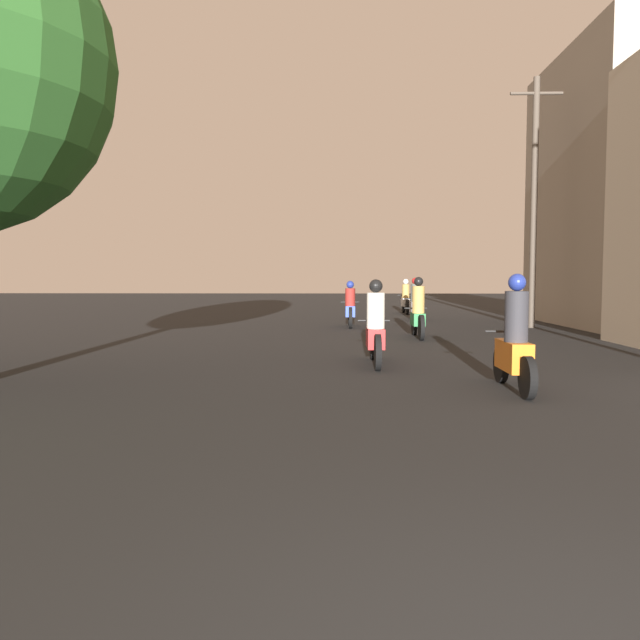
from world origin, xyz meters
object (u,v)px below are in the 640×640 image
Objects in this scene: motorcycle_blue at (350,308)px; building_right_far at (622,190)px; motorcycle_orange at (514,345)px; motorcycle_red at (375,331)px; motorcycle_green at (418,314)px; motorcycle_silver at (415,303)px; motorcycle_white at (405,300)px; utility_pole_far at (534,199)px.

building_right_far is (8.97, 1.15, 3.88)m from motorcycle_blue.
motorcycle_orange is 11.42m from motorcycle_blue.
motorcycle_red is 13.68m from building_right_far.
motorcycle_green is 6.94m from motorcycle_silver.
motorcycle_orange is 0.88× the size of motorcycle_white.
utility_pole_far reaches higher than motorcycle_green.
motorcycle_green reaches higher than motorcycle_silver.
motorcycle_silver is 0.22× the size of building_right_far.
motorcycle_white is 0.24× the size of building_right_far.
utility_pole_far is at bearing -64.90° from motorcycle_white.
motorcycle_red is at bearing -131.48° from building_right_far.
motorcycle_orange is 14.69m from building_right_far.
motorcycle_white is at bearing 92.91° from motorcycle_silver.
motorcycle_orange reaches higher than motorcycle_silver.
building_right_far reaches higher than motorcycle_white.
motorcycle_green reaches higher than motorcycle_red.
building_right_far is at bearing 42.78° from motorcycle_red.
motorcycle_white is 9.70m from building_right_far.
motorcycle_green is 0.98× the size of motorcycle_white.
utility_pole_far is (4.00, 3.39, 3.39)m from motorcycle_green.
building_right_far reaches higher than motorcycle_green.
motorcycle_blue is at bearing 178.20° from utility_pole_far.
motorcycle_silver is (0.42, 14.55, -0.01)m from motorcycle_orange.
motorcycle_blue is 1.02× the size of motorcycle_silver.
building_right_far is (6.50, -2.17, 3.84)m from motorcycle_silver.
motorcycle_silver is at bearing 94.65° from motorcycle_orange.
building_right_far reaches higher than motorcycle_blue.
building_right_far is 3.56m from utility_pole_far.
utility_pole_far reaches higher than motorcycle_silver.
building_right_far reaches higher than utility_pole_far.
motorcycle_red is at bearing 131.21° from motorcycle_orange.
motorcycle_white reaches higher than motorcycle_blue.
utility_pole_far is (5.43, 8.51, 3.41)m from motorcycle_red.
motorcycle_silver is (2.20, 12.01, 0.02)m from motorcycle_red.
utility_pole_far is (3.14, -7.49, 3.42)m from motorcycle_white.
motorcycle_white is at bearing 112.72° from utility_pole_far.
building_right_far is at bearing 0.26° from motorcycle_blue.
motorcycle_blue is at bearing 108.97° from motorcycle_green.
motorcycle_green is 0.27× the size of utility_pole_far.
motorcycle_green is at bearing -92.13° from motorcycle_silver.
motorcycle_green is (1.43, 5.12, 0.02)m from motorcycle_red.
building_right_far is at bearing 26.49° from motorcycle_green.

